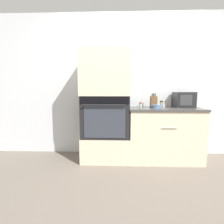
{
  "coord_description": "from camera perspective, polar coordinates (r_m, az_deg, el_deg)",
  "views": [
    {
      "loc": [
        -0.18,
        -2.56,
        1.13
      ],
      "look_at": [
        -0.28,
        0.21,
        0.81
      ],
      "focal_mm": 28.0,
      "sensor_mm": 36.0,
      "label": 1
    }
  ],
  "objects": [
    {
      "name": "bowl",
      "position": [
        2.86,
        14.15,
        1.78
      ],
      "size": [
        0.15,
        0.15,
        0.06
      ],
      "color": "#517599",
      "rests_on": "counter_unit"
    },
    {
      "name": "ground_plane",
      "position": [
        2.8,
        5.93,
        -17.2
      ],
      "size": [
        12.0,
        12.0,
        0.0
      ],
      "primitive_type": "plane",
      "color": "#6B6056"
    },
    {
      "name": "condiment_jar_mid",
      "position": [
        3.1,
        9.64,
        2.52
      ],
      "size": [
        0.06,
        0.06,
        0.09
      ],
      "color": "#427047",
      "rests_on": "counter_unit"
    },
    {
      "name": "oven_cabinet_base",
      "position": [
        3.01,
        -1.95,
        -11.36
      ],
      "size": [
        0.78,
        0.6,
        0.4
      ],
      "color": "beige",
      "rests_on": "ground_plane"
    },
    {
      "name": "condiment_jar_far",
      "position": [
        3.18,
        15.82,
        2.61
      ],
      "size": [
        0.05,
        0.05,
        0.1
      ],
      "color": "silver",
      "rests_on": "counter_unit"
    },
    {
      "name": "wall_back",
      "position": [
        3.2,
        5.45,
        8.74
      ],
      "size": [
        8.0,
        0.05,
        2.5
      ],
      "color": "silver",
      "rests_on": "ground_plane"
    },
    {
      "name": "counter_unit",
      "position": [
        3.04,
        16.56,
        -6.87
      ],
      "size": [
        1.16,
        0.63,
        0.87
      ],
      "color": "beige",
      "rests_on": "ground_plane"
    },
    {
      "name": "microwave",
      "position": [
        3.17,
        22.33,
        3.73
      ],
      "size": [
        0.31,
        0.32,
        0.25
      ],
      "color": "#232326",
      "rests_on": "counter_unit"
    },
    {
      "name": "knife_block",
      "position": [
        3.02,
        13.4,
        3.32
      ],
      "size": [
        0.1,
        0.15,
        0.23
      ],
      "color": "brown",
      "rests_on": "counter_unit"
    },
    {
      "name": "oven_cabinet_upper",
      "position": [
        2.88,
        -2.05,
        12.5
      ],
      "size": [
        0.78,
        0.6,
        0.72
      ],
      "color": "beige",
      "rests_on": "wall_oven"
    },
    {
      "name": "condiment_jar_back",
      "position": [
        3.09,
        16.45,
        2.31
      ],
      "size": [
        0.04,
        0.04,
        0.09
      ],
      "color": "silver",
      "rests_on": "counter_unit"
    },
    {
      "name": "condiment_jar_near",
      "position": [
        2.97,
        9.32,
        2.27
      ],
      "size": [
        0.04,
        0.04,
        0.08
      ],
      "color": "silver",
      "rests_on": "counter_unit"
    },
    {
      "name": "wall_oven",
      "position": [
        2.89,
        -1.99,
        -1.27
      ],
      "size": [
        0.75,
        0.64,
        0.66
      ],
      "color": "black",
      "rests_on": "oven_cabinet_base"
    }
  ]
}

